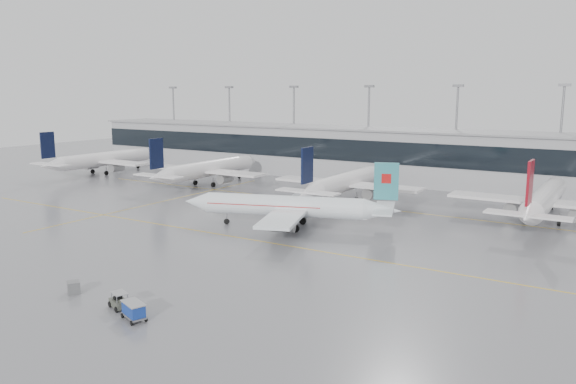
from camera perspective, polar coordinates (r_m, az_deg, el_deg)
The scene contains 16 objects.
ground at distance 81.37m, azimuth -4.49°, elevation -4.72°, with size 320.00×320.00×0.00m, color slate.
taxi_line_main at distance 81.37m, azimuth -4.49°, elevation -4.72°, with size 120.00×0.25×0.01m, color gold.
taxi_line_north at distance 106.37m, azimuth 5.13°, elevation -1.21°, with size 120.00×0.25×0.01m, color gold.
taxi_line_cross at distance 111.59m, azimuth -12.36°, elevation -0.88°, with size 0.25×60.00×0.01m, color gold.
terminal at distance 134.51m, azimuth 11.35°, elevation 3.58°, with size 180.00×15.00×12.00m, color #A1A1A4.
terminal_glass at distance 127.34m, azimuth 10.17°, elevation 3.94°, with size 180.00×0.20×5.00m, color black.
terminal_roof at distance 133.97m, azimuth 11.44°, elevation 6.21°, with size 182.00×16.00×0.40m, color gray.
light_masts at distance 139.53m, azimuth 12.33°, elevation 6.80°, with size 156.40×1.00×22.60m.
air_canada_jet at distance 86.68m, azimuth 0.40°, elevation -1.51°, with size 33.58×27.01×10.60m.
parked_jet_a at distance 152.75m, azimuth -18.33°, elevation 3.15°, with size 29.64×36.96×11.72m.
parked_jet_b at distance 127.98m, azimuth -8.20°, elevation 2.32°, with size 29.64×36.96×11.72m.
parked_jet_c at distance 108.98m, azimuth 6.04°, elevation 1.02°, with size 29.64×36.96×11.72m.
parked_jet_d at distance 99.11m, azimuth 24.55°, elevation -0.74°, with size 29.64×36.96×11.72m.
baggage_tug at distance 58.00m, azimuth -16.78°, elevation -10.69°, with size 3.48×2.13×1.67m.
baggage_cart at distance 54.72m, azimuth -15.41°, elevation -11.45°, with size 3.08×2.36×1.69m.
gse_unit at distance 63.52m, azimuth -20.94°, elevation -9.05°, with size 1.29×1.20×1.29m, color slate.
Camera 1 is at (46.84, -63.23, 20.71)m, focal length 35.00 mm.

